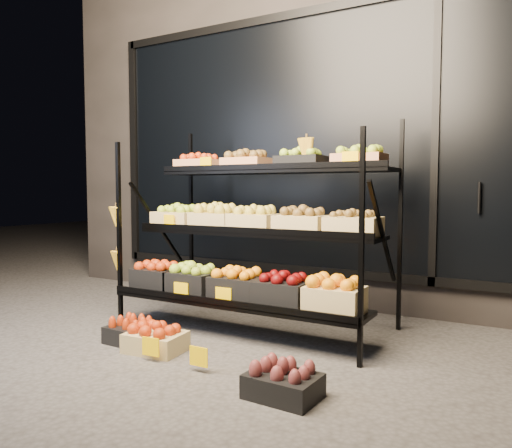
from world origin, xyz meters
The scene contains 8 objects.
ground centered at (0.00, 0.00, 0.00)m, with size 24.00×24.00×0.00m, color #514F4C.
building centered at (0.00, 2.59, 1.75)m, with size 6.00×2.08×3.50m.
display_rack centered at (-0.01, 0.60, 0.79)m, with size 2.18×1.02×1.66m.
tag_floor_a centered at (-0.18, -0.40, 0.06)m, with size 0.13×0.01×0.12m, color #FFC600.
tag_floor_b centered at (0.20, -0.40, 0.06)m, with size 0.13×0.01×0.12m, color #FFC600.
floor_crate_left centered at (-0.29, -0.23, 0.09)m, with size 0.41×0.32×0.20m.
floor_crate_midleft centered at (-0.56, -0.17, 0.09)m, with size 0.37×0.28×0.19m.
floor_crate_right centered at (0.81, -0.47, 0.09)m, with size 0.39×0.30×0.19m.
Camera 1 is at (1.98, -2.80, 1.12)m, focal length 35.00 mm.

